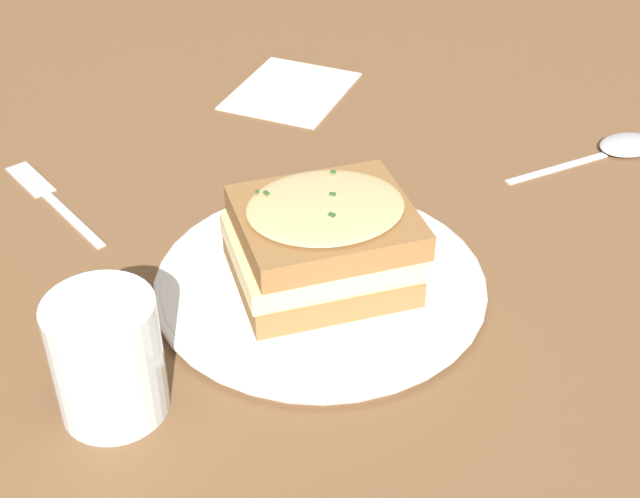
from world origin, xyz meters
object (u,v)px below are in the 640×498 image
object	(u,v)px
dinner_plate	(320,283)
sandwich	(322,242)
water_glass	(107,358)
fork	(45,193)
spoon	(620,147)
napkin	(291,90)

from	to	relation	value
dinner_plate	sandwich	world-z (taller)	sandwich
water_glass	dinner_plate	bearing A→B (deg)	153.53
fork	spoon	bearing A→B (deg)	-31.28
sandwich	water_glass	size ratio (longest dim) A/B	1.96
dinner_plate	sandwich	xyz separation A→B (m)	(-0.00, 0.00, 0.04)
fork	napkin	bearing A→B (deg)	4.00
fork	napkin	xyz separation A→B (m)	(-0.28, 0.13, 0.00)
water_glass	fork	distance (m)	0.30
water_glass	spoon	bearing A→B (deg)	149.69
sandwich	napkin	size ratio (longest dim) A/B	1.25
water_glass	spoon	xyz separation A→B (m)	(-0.49, 0.29, -0.04)
dinner_plate	sandwich	distance (m)	0.04
dinner_plate	napkin	distance (m)	0.36
sandwich	spoon	world-z (taller)	sandwich
sandwich	fork	distance (m)	0.30
fork	napkin	distance (m)	0.31
napkin	sandwich	bearing A→B (deg)	27.06
sandwich	fork	bearing A→B (deg)	-96.85
sandwich	spoon	xyz separation A→B (m)	(-0.32, 0.20, -0.04)
sandwich	water_glass	bearing A→B (deg)	-26.47
dinner_plate	sandwich	size ratio (longest dim) A/B	1.50
spoon	dinner_plate	bearing A→B (deg)	-80.01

